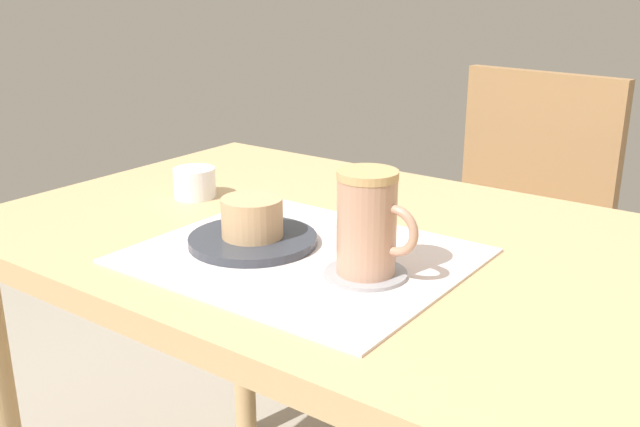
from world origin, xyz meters
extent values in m
cylinder|color=tan|center=(-0.46, 0.29, 0.34)|extent=(0.05, 0.05, 0.68)
cube|color=tan|center=(0.00, 0.00, 0.69)|extent=(1.03, 0.70, 0.04)
cylinder|color=#997047|center=(0.14, 0.43, 0.20)|extent=(0.04, 0.04, 0.39)
cylinder|color=#997047|center=(-0.21, 0.48, 0.20)|extent=(0.04, 0.04, 0.39)
cylinder|color=#997047|center=(0.19, 0.78, 0.20)|extent=(0.04, 0.04, 0.39)
cylinder|color=#997047|center=(-0.16, 0.83, 0.20)|extent=(0.04, 0.04, 0.39)
cube|color=#997047|center=(-0.01, 0.63, 0.41)|extent=(0.47, 0.47, 0.04)
cube|color=#997047|center=(0.01, 0.82, 0.64)|extent=(0.39, 0.08, 0.43)
cube|color=silver|center=(0.03, -0.11, 0.71)|extent=(0.41, 0.35, 0.00)
cylinder|color=#333842|center=(-0.05, -0.12, 0.72)|extent=(0.18, 0.18, 0.01)
cylinder|color=tan|center=(-0.05, -0.12, 0.76)|extent=(0.08, 0.08, 0.05)
cylinder|color=#99999E|center=(0.13, -0.12, 0.72)|extent=(0.10, 0.10, 0.00)
cylinder|color=tan|center=(0.13, -0.12, 0.78)|extent=(0.07, 0.07, 0.12)
cylinder|color=tan|center=(0.13, -0.12, 0.84)|extent=(0.07, 0.07, 0.01)
torus|color=tan|center=(0.17, -0.12, 0.78)|extent=(0.06, 0.01, 0.06)
cylinder|color=white|center=(-0.28, 0.00, 0.74)|extent=(0.07, 0.07, 0.05)
camera|label=1|loc=(0.56, -0.80, 1.06)|focal=40.00mm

